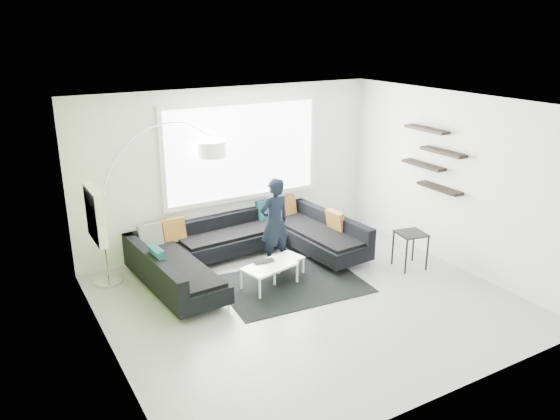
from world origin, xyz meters
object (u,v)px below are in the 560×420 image
object	(u,v)px
coffee_table	(276,271)
laptop	(265,262)
sectional_sofa	(250,249)
person	(275,222)
arc_lamp	(100,211)
side_table	(410,250)

from	to	relation	value
coffee_table	laptop	xyz separation A→B (m)	(-0.19, -0.00, 0.18)
coffee_table	laptop	world-z (taller)	laptop
sectional_sofa	person	world-z (taller)	person
arc_lamp	sectional_sofa	bearing A→B (deg)	-19.95
side_table	laptop	size ratio (longest dim) A/B	1.75
person	laptop	size ratio (longest dim) A/B	4.32
arc_lamp	laptop	world-z (taller)	arc_lamp
sectional_sofa	coffee_table	size ratio (longest dim) A/B	3.47
person	arc_lamp	bearing A→B (deg)	-19.90
arc_lamp	laptop	bearing A→B (deg)	-34.60
sectional_sofa	arc_lamp	xyz separation A→B (m)	(-2.15, 0.60, 0.85)
coffee_table	side_table	distance (m)	2.23
person	laptop	bearing A→B (deg)	44.09
sectional_sofa	side_table	bearing A→B (deg)	-33.48
person	side_table	bearing A→B (deg)	141.92
side_table	laptop	distance (m)	2.41
laptop	person	bearing A→B (deg)	53.53
sectional_sofa	coffee_table	bearing A→B (deg)	-83.04
sectional_sofa	side_table	world-z (taller)	sectional_sofa
arc_lamp	side_table	world-z (taller)	arc_lamp
sectional_sofa	laptop	xyz separation A→B (m)	(-0.06, -0.62, 0.02)
sectional_sofa	laptop	bearing A→B (deg)	-100.17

